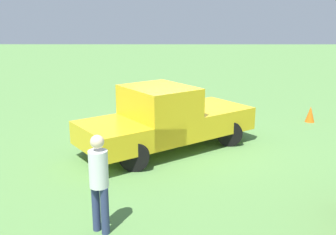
# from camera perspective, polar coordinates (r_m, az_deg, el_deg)

# --- Properties ---
(ground_plane) EXTENTS (80.00, 80.00, 0.00)m
(ground_plane) POSITION_cam_1_polar(r_m,az_deg,el_deg) (11.30, 1.11, -3.69)
(ground_plane) COLOR #5B8C47
(pickup_truck) EXTENTS (5.07, 4.41, 1.78)m
(pickup_truck) POSITION_cam_1_polar(r_m,az_deg,el_deg) (10.43, -0.57, -0.04)
(pickup_truck) COLOR black
(pickup_truck) RESTS_ON ground_plane
(person_bystander) EXTENTS (0.44, 0.44, 1.74)m
(person_bystander) POSITION_cam_1_polar(r_m,az_deg,el_deg) (6.54, -10.18, -8.88)
(person_bystander) COLOR navy
(person_bystander) RESTS_ON ground_plane
(traffic_cone) EXTENTS (0.32, 0.32, 0.55)m
(traffic_cone) POSITION_cam_1_polar(r_m,az_deg,el_deg) (14.26, 20.30, 0.46)
(traffic_cone) COLOR orange
(traffic_cone) RESTS_ON ground_plane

